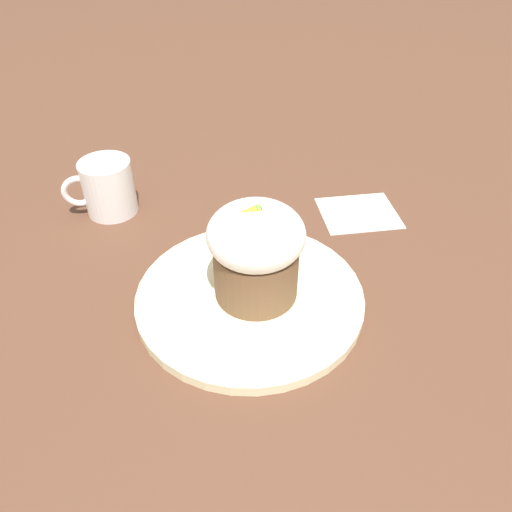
% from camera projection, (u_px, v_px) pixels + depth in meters
% --- Properties ---
extents(ground_plane, '(4.00, 4.00, 0.00)m').
position_uv_depth(ground_plane, '(250.00, 301.00, 0.57)').
color(ground_plane, '#513323').
extents(dessert_plate, '(0.26, 0.26, 0.01)m').
position_uv_depth(dessert_plate, '(250.00, 297.00, 0.56)').
color(dessert_plate, beige).
rests_on(dessert_plate, ground_plane).
extents(carrot_cake, '(0.10, 0.10, 0.12)m').
position_uv_depth(carrot_cake, '(256.00, 251.00, 0.52)').
color(carrot_cake, brown).
rests_on(carrot_cake, dessert_plate).
extents(spoon, '(0.13, 0.08, 0.01)m').
position_uv_depth(spoon, '(238.00, 294.00, 0.55)').
color(spoon, silver).
rests_on(spoon, dessert_plate).
extents(coffee_cup, '(0.10, 0.07, 0.08)m').
position_uv_depth(coffee_cup, '(107.00, 187.00, 0.68)').
color(coffee_cup, white).
rests_on(coffee_cup, ground_plane).
extents(paper_napkin, '(0.11, 0.10, 0.00)m').
position_uv_depth(paper_napkin, '(359.00, 213.00, 0.70)').
color(paper_napkin, white).
rests_on(paper_napkin, ground_plane).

